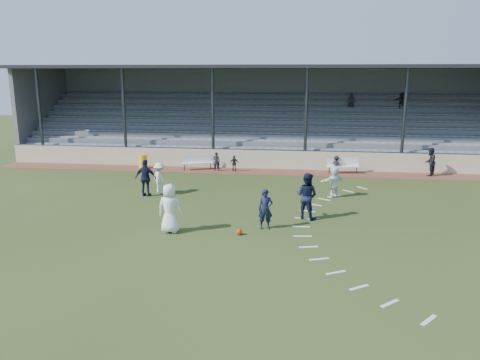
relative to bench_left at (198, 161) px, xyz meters
name	(u,v)px	position (x,y,z in m)	size (l,w,h in m)	color
ground	(232,224)	(3.83, -10.65, -0.58)	(90.00, 90.00, 0.00)	#2E3D19
cinder_track	(257,172)	(3.83, -0.15, -0.57)	(34.00, 2.00, 0.02)	brown
retaining_wall	(258,159)	(3.83, 0.90, 0.02)	(34.00, 0.18, 1.20)	beige
bench_left	(198,161)	(0.00, 0.00, 0.00)	(2.02, 1.12, 0.95)	white
bench_right	(343,164)	(9.19, 0.07, 0.00)	(2.04, 0.74, 0.95)	white
trash_bin	(143,161)	(-3.64, -0.09, -0.12)	(0.56, 0.56, 0.89)	yellow
football	(239,232)	(4.30, -11.95, -0.46)	(0.24, 0.24, 0.24)	#BF360B
player_white_lead	(170,208)	(1.57, -11.99, 0.39)	(0.96, 0.62, 1.95)	white
player_navy_lead	(265,209)	(5.24, -11.07, 0.23)	(0.59, 0.39, 1.63)	black
player_navy_mid	(307,196)	(6.88, -9.47, 0.42)	(0.97, 0.76, 2.01)	black
player_white_wing	(160,178)	(-0.63, -6.17, 0.22)	(1.04, 0.60, 1.61)	white
player_navy_wing	(146,178)	(-1.16, -6.80, 0.36)	(1.10, 0.46, 1.88)	black
player_white_back	(334,182)	(8.27, -5.74, 0.22)	(1.49, 0.47, 1.60)	white
official	(430,162)	(14.31, -0.02, 0.29)	(0.83, 0.65, 1.72)	black
sub_left_near	(216,161)	(1.27, -0.29, 0.04)	(0.44, 0.29, 1.20)	black
sub_left_far	(234,163)	(2.41, -0.23, -0.07)	(0.58, 0.24, 1.00)	black
sub_right	(336,164)	(8.77, 0.03, -0.02)	(0.71, 0.41, 1.10)	black
grandstand	(264,127)	(3.83, 5.61, 1.62)	(34.60, 9.00, 6.61)	slate
penalty_arc	(333,228)	(7.95, -10.65, -0.58)	(3.89, 14.63, 0.01)	silver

